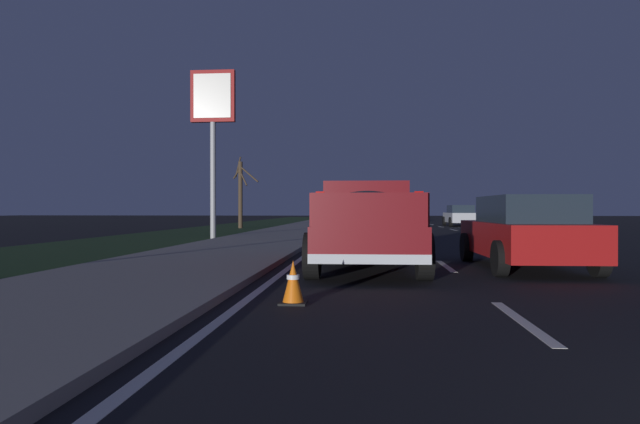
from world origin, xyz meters
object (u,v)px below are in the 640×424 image
Objects in this scene: sedan_blue at (366,215)px; sedan_silver at (460,215)px; sedan_red at (525,232)px; gas_price_sign at (213,112)px; bare_tree_far at (241,192)px; traffic_cone_near at (293,283)px; pickup_truck at (366,222)px.

sedan_silver is at bearing -113.11° from sedan_blue.
gas_price_sign is at bearing 42.64° from sedan_red.
gas_price_sign is 12.83m from bare_tree_far.
sedan_red is 7.66× the size of traffic_cone_near.
traffic_cone_near is (-27.72, -7.27, -2.10)m from bare_tree_far.
traffic_cone_near is (-4.65, 4.33, -0.50)m from sedan_red.
gas_price_sign reaches higher than traffic_cone_near.
pickup_truck is at bearing -180.00° from sedan_blue.
sedan_blue is 31.66m from sedan_red.
sedan_red is 0.94× the size of bare_tree_far.
sedan_red is 25.87m from bare_tree_far.
sedan_silver is at bearing -13.24° from traffic_cone_near.
traffic_cone_near is (-15.37, -5.54, -5.11)m from gas_price_sign.
bare_tree_far is (-8.41, 8.23, 1.60)m from sedan_blue.
bare_tree_far reaches higher than sedan_blue.
bare_tree_far is at bearing 7.94° from gas_price_sign.
pickup_truck is 4.55m from traffic_cone_near.
gas_price_sign is at bearing 143.17° from sedan_silver.
sedan_blue reaches higher than traffic_cone_near.
sedan_silver is (28.81, -6.85, -0.20)m from pickup_truck.
sedan_red is (0.26, -3.36, -0.20)m from pickup_truck.
bare_tree_far reaches higher than traffic_cone_near.
gas_price_sign is 12.35× the size of traffic_cone_near.
sedan_red is at bearing -42.92° from traffic_cone_near.
bare_tree_far is (12.35, 1.72, -3.01)m from gas_price_sign.
sedan_blue is 1.00× the size of sedan_red.
sedan_silver is 0.62× the size of gas_price_sign.
sedan_red is at bearing -85.62° from pickup_truck.
pickup_truck is 24.78m from bare_tree_far.
gas_price_sign is (-17.84, 13.36, 4.61)m from sedan_silver.
sedan_blue is (31.73, 0.00, -0.20)m from pickup_truck.
pickup_truck is 29.61m from sedan_silver.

